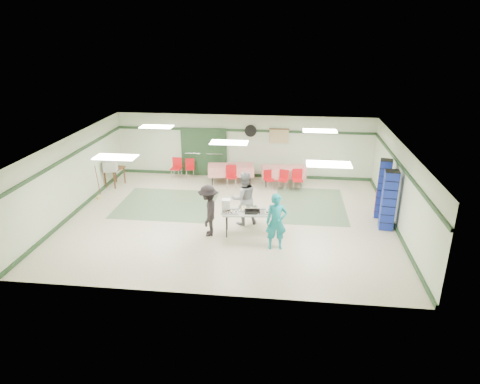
# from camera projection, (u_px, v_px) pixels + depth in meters

# --- Properties ---
(floor) EXTENTS (11.00, 11.00, 0.00)m
(floor) POSITION_uv_depth(u_px,v_px,m) (230.00, 218.00, 14.69)
(floor) COLOR beige
(floor) RESTS_ON ground
(ceiling) EXTENTS (11.00, 11.00, 0.00)m
(ceiling) POSITION_uv_depth(u_px,v_px,m) (229.00, 142.00, 13.72)
(ceiling) COLOR white
(ceiling) RESTS_ON wall_back
(wall_back) EXTENTS (11.00, 0.00, 11.00)m
(wall_back) POSITION_uv_depth(u_px,v_px,m) (244.00, 146.00, 18.38)
(wall_back) COLOR beige
(wall_back) RESTS_ON floor
(wall_front) EXTENTS (11.00, 0.00, 11.00)m
(wall_front) POSITION_uv_depth(u_px,v_px,m) (204.00, 246.00, 10.04)
(wall_front) COLOR beige
(wall_front) RESTS_ON floor
(wall_left) EXTENTS (0.00, 9.00, 9.00)m
(wall_left) POSITION_uv_depth(u_px,v_px,m) (72.00, 175.00, 14.78)
(wall_left) COLOR beige
(wall_left) RESTS_ON floor
(wall_right) EXTENTS (0.00, 9.00, 9.00)m
(wall_right) POSITION_uv_depth(u_px,v_px,m) (400.00, 188.00, 13.63)
(wall_right) COLOR beige
(wall_right) RESTS_ON floor
(trim_back) EXTENTS (11.00, 0.06, 0.10)m
(trim_back) POSITION_uv_depth(u_px,v_px,m) (244.00, 130.00, 18.09)
(trim_back) COLOR #213D22
(trim_back) RESTS_ON wall_back
(baseboard_back) EXTENTS (11.00, 0.06, 0.12)m
(baseboard_back) POSITION_uv_depth(u_px,v_px,m) (243.00, 175.00, 18.81)
(baseboard_back) COLOR #213D22
(baseboard_back) RESTS_ON floor
(trim_left) EXTENTS (0.06, 9.00, 0.10)m
(trim_left) POSITION_uv_depth(u_px,v_px,m) (70.00, 156.00, 14.53)
(trim_left) COLOR #213D22
(trim_left) RESTS_ON wall_back
(baseboard_left) EXTENTS (0.06, 9.00, 0.12)m
(baseboard_left) POSITION_uv_depth(u_px,v_px,m) (78.00, 210.00, 15.25)
(baseboard_left) COLOR #213D22
(baseboard_left) RESTS_ON floor
(trim_right) EXTENTS (0.06, 9.00, 0.10)m
(trim_right) POSITION_uv_depth(u_px,v_px,m) (402.00, 167.00, 13.38)
(trim_right) COLOR #213D22
(trim_right) RESTS_ON wall_back
(baseboard_right) EXTENTS (0.06, 9.00, 0.12)m
(baseboard_right) POSITION_uv_depth(u_px,v_px,m) (394.00, 224.00, 14.10)
(baseboard_right) COLOR #213D22
(baseboard_right) RESTS_ON floor
(green_patch_a) EXTENTS (3.50, 3.00, 0.01)m
(green_patch_a) POSITION_uv_depth(u_px,v_px,m) (167.00, 204.00, 15.88)
(green_patch_a) COLOR #5A7A59
(green_patch_a) RESTS_ON floor
(green_patch_b) EXTENTS (2.50, 3.50, 0.01)m
(green_patch_b) POSITION_uv_depth(u_px,v_px,m) (310.00, 205.00, 15.79)
(green_patch_b) COLOR #5A7A59
(green_patch_b) RESTS_ON floor
(double_door_left) EXTENTS (0.90, 0.06, 2.10)m
(double_door_left) POSITION_uv_depth(u_px,v_px,m) (193.00, 152.00, 18.66)
(double_door_left) COLOR gray
(double_door_left) RESTS_ON floor
(double_door_right) EXTENTS (0.90, 0.06, 2.10)m
(double_door_right) POSITION_uv_depth(u_px,v_px,m) (215.00, 153.00, 18.56)
(double_door_right) COLOR gray
(double_door_right) RESTS_ON floor
(door_frame) EXTENTS (2.00, 0.03, 2.15)m
(door_frame) POSITION_uv_depth(u_px,v_px,m) (204.00, 152.00, 18.59)
(door_frame) COLOR #213D22
(door_frame) RESTS_ON floor
(wall_fan) EXTENTS (0.50, 0.10, 0.50)m
(wall_fan) POSITION_uv_depth(u_px,v_px,m) (251.00, 131.00, 18.04)
(wall_fan) COLOR black
(wall_fan) RESTS_ON wall_back
(scroll_banner) EXTENTS (0.80, 0.02, 0.60)m
(scroll_banner) POSITION_uv_depth(u_px,v_px,m) (279.00, 136.00, 17.98)
(scroll_banner) COLOR tan
(scroll_banner) RESTS_ON wall_back
(serving_table) EXTENTS (1.76, 0.86, 0.76)m
(serving_table) POSITION_uv_depth(u_px,v_px,m) (250.00, 213.00, 13.36)
(serving_table) COLOR #A8A8A3
(serving_table) RESTS_ON floor
(sheet_tray_right) EXTENTS (0.57, 0.46, 0.02)m
(sheet_tray_right) POSITION_uv_depth(u_px,v_px,m) (266.00, 212.00, 13.28)
(sheet_tray_right) COLOR silver
(sheet_tray_right) RESTS_ON serving_table
(sheet_tray_mid) EXTENTS (0.63, 0.51, 0.02)m
(sheet_tray_mid) POSITION_uv_depth(u_px,v_px,m) (248.00, 209.00, 13.51)
(sheet_tray_mid) COLOR silver
(sheet_tray_mid) RESTS_ON serving_table
(sheet_tray_left) EXTENTS (0.57, 0.45, 0.02)m
(sheet_tray_left) POSITION_uv_depth(u_px,v_px,m) (230.00, 212.00, 13.29)
(sheet_tray_left) COLOR silver
(sheet_tray_left) RESTS_ON serving_table
(baking_pan) EXTENTS (0.50, 0.34, 0.08)m
(baking_pan) POSITION_uv_depth(u_px,v_px,m) (252.00, 211.00, 13.26)
(baking_pan) COLOR black
(baking_pan) RESTS_ON serving_table
(foam_box_stack) EXTENTS (0.28, 0.26, 0.36)m
(foam_box_stack) POSITION_uv_depth(u_px,v_px,m) (226.00, 205.00, 13.41)
(foam_box_stack) COLOR white
(foam_box_stack) RESTS_ON serving_table
(volunteer_teal) EXTENTS (0.67, 0.49, 1.70)m
(volunteer_teal) POSITION_uv_depth(u_px,v_px,m) (276.00, 222.00, 12.43)
(volunteer_teal) COLOR teal
(volunteer_teal) RESTS_ON floor
(volunteer_grey) EXTENTS (1.08, 0.98, 1.81)m
(volunteer_grey) POSITION_uv_depth(u_px,v_px,m) (244.00, 198.00, 14.00)
(volunteer_grey) COLOR gray
(volunteer_grey) RESTS_ON floor
(volunteer_dark) EXTENTS (0.72, 1.12, 1.65)m
(volunteer_dark) POSITION_uv_depth(u_px,v_px,m) (208.00, 211.00, 13.26)
(volunteer_dark) COLOR black
(volunteer_dark) RESTS_ON floor
(dining_table_a) EXTENTS (1.86, 1.00, 0.77)m
(dining_table_a) POSITION_uv_depth(u_px,v_px,m) (284.00, 172.00, 17.64)
(dining_table_a) COLOR red
(dining_table_a) RESTS_ON floor
(dining_table_b) EXTENTS (1.99, 1.11, 0.77)m
(dining_table_b) POSITION_uv_depth(u_px,v_px,m) (231.00, 170.00, 17.87)
(dining_table_b) COLOR red
(dining_table_b) RESTS_ON floor
(chair_a) EXTENTS (0.46, 0.46, 0.81)m
(chair_a) POSITION_uv_depth(u_px,v_px,m) (283.00, 178.00, 17.14)
(chair_a) COLOR red
(chair_a) RESTS_ON floor
(chair_b) EXTENTS (0.49, 0.49, 0.79)m
(chair_b) POSITION_uv_depth(u_px,v_px,m) (269.00, 178.00, 17.20)
(chair_b) COLOR red
(chair_b) RESTS_ON floor
(chair_c) EXTENTS (0.44, 0.44, 0.87)m
(chair_c) POSITION_uv_depth(u_px,v_px,m) (297.00, 177.00, 17.07)
(chair_c) COLOR red
(chair_c) RESTS_ON floor
(chair_d) EXTENTS (0.50, 0.50, 0.93)m
(chair_d) POSITION_uv_depth(u_px,v_px,m) (231.00, 174.00, 17.34)
(chair_d) COLOR red
(chair_d) RESTS_ON floor
(chair_loose_a) EXTENTS (0.46, 0.46, 0.83)m
(chair_loose_a) POSITION_uv_depth(u_px,v_px,m) (190.00, 166.00, 18.53)
(chair_loose_a) COLOR red
(chair_loose_a) RESTS_ON floor
(chair_loose_b) EXTENTS (0.45, 0.45, 0.91)m
(chair_loose_b) POSITION_uv_depth(u_px,v_px,m) (177.00, 166.00, 18.40)
(chair_loose_b) COLOR red
(chair_loose_b) RESTS_ON floor
(crate_stack_blue_a) EXTENTS (0.48, 0.48, 1.98)m
(crate_stack_blue_a) POSITION_uv_depth(u_px,v_px,m) (389.00, 200.00, 13.62)
(crate_stack_blue_a) COLOR navy
(crate_stack_blue_a) RESTS_ON floor
(crate_stack_red) EXTENTS (0.37, 0.37, 0.94)m
(crate_stack_red) POSITION_uv_depth(u_px,v_px,m) (381.00, 204.00, 14.67)
(crate_stack_red) COLOR maroon
(crate_stack_red) RESTS_ON floor
(crate_stack_blue_b) EXTENTS (0.47, 0.47, 2.06)m
(crate_stack_blue_b) POSITION_uv_depth(u_px,v_px,m) (383.00, 189.00, 14.45)
(crate_stack_blue_b) COLOR navy
(crate_stack_blue_b) RESTS_ON floor
(printer_table) EXTENTS (0.73, 0.95, 0.74)m
(printer_table) POSITION_uv_depth(u_px,v_px,m) (114.00, 171.00, 17.52)
(printer_table) COLOR brown
(printer_table) RESTS_ON floor
(office_printer) EXTENTS (0.58, 0.53, 0.40)m
(office_printer) POSITION_uv_depth(u_px,v_px,m) (110.00, 166.00, 17.10)
(office_printer) COLOR #A5A4A1
(office_printer) RESTS_ON printer_table
(broom) EXTENTS (0.05, 0.21, 1.31)m
(broom) POSITION_uv_depth(u_px,v_px,m) (98.00, 181.00, 16.20)
(broom) COLOR brown
(broom) RESTS_ON floor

